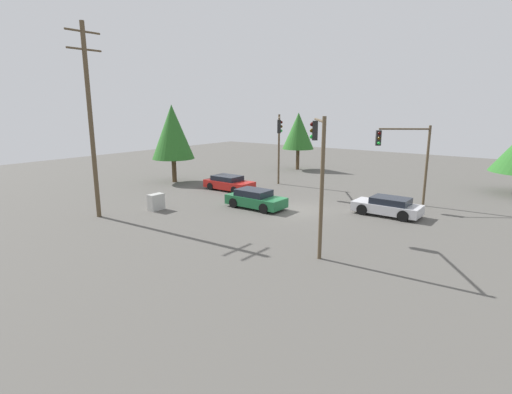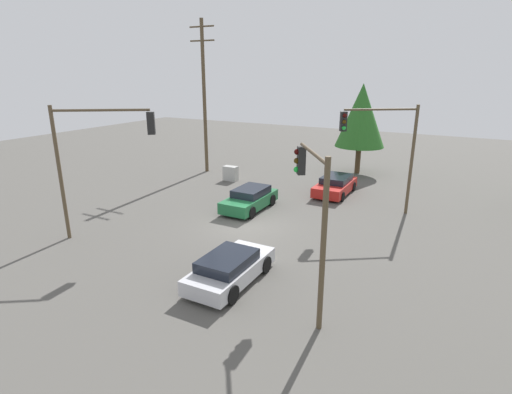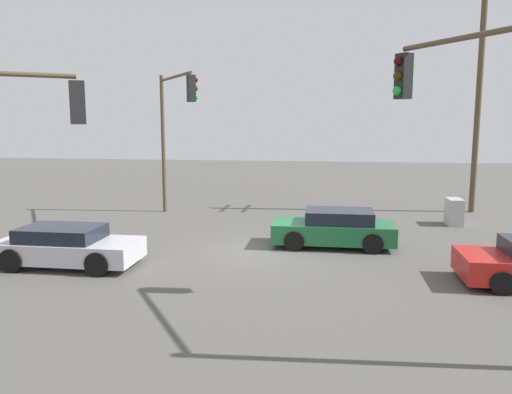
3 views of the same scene
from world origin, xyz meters
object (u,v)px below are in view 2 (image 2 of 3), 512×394
object	(u,v)px
traffic_signal_main	(385,141)
electrical_cabinet	(231,173)
sedan_green	(250,199)
traffic_signal_cross	(96,148)
traffic_signal_aux	(313,200)
sedan_silver	(230,268)
sedan_red	(335,185)

from	to	relation	value
traffic_signal_main	electrical_cabinet	distance (m)	12.45
sedan_green	traffic_signal_cross	size ratio (longest dim) A/B	0.65
traffic_signal_main	traffic_signal_aux	bearing A→B (deg)	55.44
sedan_silver	electrical_cabinet	xyz separation A→B (m)	(-8.18, 13.19, -0.05)
sedan_silver	traffic_signal_aux	xyz separation A→B (m)	(3.28, 0.06, 3.31)
traffic_signal_cross	traffic_signal_main	bearing A→B (deg)	7.37
sedan_green	traffic_signal_aux	world-z (taller)	traffic_signal_aux
sedan_red	traffic_signal_cross	xyz separation A→B (m)	(-7.93, -12.71, 3.92)
traffic_signal_main	electrical_cabinet	world-z (taller)	traffic_signal_main
sedan_green	traffic_signal_main	xyz separation A→B (m)	(7.08, 2.79, 3.70)
sedan_red	sedan_silver	bearing A→B (deg)	90.24
sedan_green	traffic_signal_cross	distance (m)	9.25
sedan_red	traffic_signal_aux	size ratio (longest dim) A/B	0.76
sedan_red	electrical_cabinet	distance (m)	8.14
sedan_silver	traffic_signal_main	size ratio (longest dim) A/B	0.68
traffic_signal_aux	electrical_cabinet	size ratio (longest dim) A/B	5.09
sedan_silver	sedan_red	world-z (taller)	sedan_red
sedan_red	traffic_signal_cross	world-z (taller)	traffic_signal_cross
traffic_signal_aux	sedan_green	bearing A→B (deg)	6.33
sedan_silver	sedan_red	xyz separation A→B (m)	(-0.06, 13.63, -0.00)
sedan_silver	sedan_red	distance (m)	13.63
sedan_silver	sedan_green	bearing A→B (deg)	114.18
sedan_silver	traffic_signal_aux	world-z (taller)	traffic_signal_aux
sedan_silver	traffic_signal_main	distance (m)	12.00
traffic_signal_cross	traffic_signal_aux	size ratio (longest dim) A/B	1.15
sedan_silver	traffic_signal_main	xyz separation A→B (m)	(3.45, 10.87, 3.73)
traffic_signal_aux	electrical_cabinet	bearing A→B (deg)	6.71
sedan_green	sedan_red	bearing A→B (deg)	-122.81
sedan_red	electrical_cabinet	size ratio (longest dim) A/B	3.85
traffic_signal_cross	sedan_red	bearing A→B (deg)	24.36
sedan_red	traffic_signal_cross	distance (m)	15.49
traffic_signal_aux	traffic_signal_main	bearing A→B (deg)	-35.30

